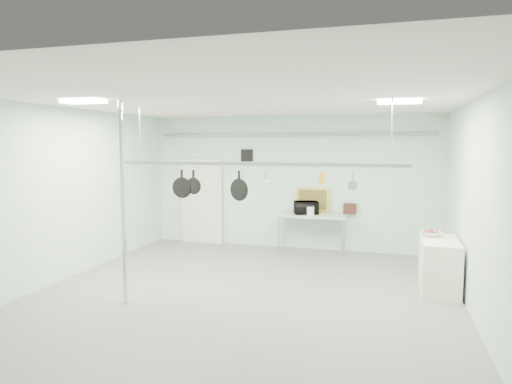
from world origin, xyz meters
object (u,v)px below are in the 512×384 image
(chrome_pole, at_px, (123,203))
(microwave, at_px, (306,208))
(skillet_mid, at_px, (193,181))
(side_cabinet, at_px, (439,266))
(skillet_right, at_px, (239,186))
(prep_table, at_px, (312,217))
(pot_rack, at_px, (256,162))
(coffee_canister, at_px, (310,211))
(fruit_bowl, at_px, (431,234))
(skillet_left, at_px, (182,184))

(chrome_pole, height_order, microwave, chrome_pole)
(chrome_pole, height_order, skillet_mid, chrome_pole)
(side_cabinet, distance_m, skillet_right, 3.69)
(microwave, bearing_deg, prep_table, 154.95)
(skillet_mid, bearing_deg, pot_rack, 7.82)
(prep_table, relative_size, skillet_right, 3.19)
(coffee_canister, relative_size, fruit_bowl, 0.59)
(fruit_bowl, bearing_deg, coffee_canister, 144.10)
(chrome_pole, bearing_deg, skillet_mid, 48.42)
(side_cabinet, height_order, microwave, microwave)
(pot_rack, relative_size, skillet_left, 9.71)
(skillet_mid, bearing_deg, prep_table, 73.35)
(pot_rack, distance_m, skillet_mid, 1.15)
(microwave, bearing_deg, chrome_pole, 43.31)
(prep_table, xyz_separation_m, microwave, (-0.15, 0.01, 0.22))
(prep_table, relative_size, side_cabinet, 1.33)
(skillet_mid, bearing_deg, chrome_pole, -123.76)
(pot_rack, xyz_separation_m, fruit_bowl, (2.83, 1.37, -1.29))
(prep_table, bearing_deg, side_cabinet, -40.79)
(prep_table, distance_m, coffee_canister, 0.24)
(skillet_left, height_order, skillet_right, same)
(pot_rack, distance_m, coffee_canister, 3.39)
(coffee_canister, bearing_deg, side_cabinet, -38.54)
(skillet_right, bearing_deg, skillet_left, -158.15)
(fruit_bowl, bearing_deg, pot_rack, -154.13)
(prep_table, height_order, side_cabinet, prep_table)
(side_cabinet, height_order, skillet_right, skillet_right)
(side_cabinet, relative_size, pot_rack, 0.25)
(prep_table, height_order, pot_rack, pot_rack)
(skillet_mid, bearing_deg, side_cabinet, 23.01)
(prep_table, relative_size, microwave, 2.98)
(coffee_canister, height_order, skillet_left, skillet_left)
(chrome_pole, height_order, pot_rack, chrome_pole)
(fruit_bowl, height_order, skillet_mid, skillet_mid)
(side_cabinet, height_order, coffee_canister, coffee_canister)
(pot_rack, relative_size, skillet_mid, 12.33)
(fruit_bowl, xyz_separation_m, skillet_left, (-4.15, -1.37, 0.90))
(side_cabinet, relative_size, skillet_left, 2.43)
(coffee_canister, relative_size, skillet_left, 0.42)
(microwave, bearing_deg, skillet_right, 61.11)
(microwave, height_order, skillet_left, skillet_left)
(coffee_canister, relative_size, skillet_mid, 0.53)
(pot_rack, bearing_deg, side_cabinet, 20.45)
(side_cabinet, xyz_separation_m, coffee_canister, (-2.57, 2.04, 0.56))
(coffee_canister, bearing_deg, prep_table, 84.46)
(chrome_pole, xyz_separation_m, prep_table, (2.30, 4.20, -0.77))
(prep_table, height_order, microwave, microwave)
(side_cabinet, relative_size, skillet_right, 2.40)
(skillet_mid, relative_size, skillet_right, 0.78)
(chrome_pole, relative_size, skillet_right, 6.39)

